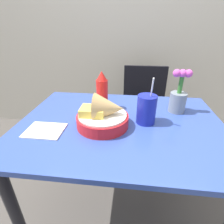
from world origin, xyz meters
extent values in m
plane|color=#4C4742|center=(0.00, 0.00, 0.00)|extent=(12.00, 12.00, 0.00)
cube|color=#B7B2A3|center=(0.00, 1.21, 1.30)|extent=(7.00, 0.06, 2.60)
cube|color=#334C9E|center=(0.00, 0.00, 0.72)|extent=(1.02, 0.75, 0.02)
cylinder|color=black|center=(-0.45, -0.32, 0.36)|extent=(0.05, 0.05, 0.71)
cylinder|color=black|center=(-0.45, 0.32, 0.36)|extent=(0.05, 0.05, 0.71)
cylinder|color=black|center=(0.45, 0.32, 0.36)|extent=(0.05, 0.05, 0.71)
cylinder|color=black|center=(-0.01, 0.51, 0.21)|extent=(0.03, 0.03, 0.43)
cylinder|color=black|center=(0.35, 0.51, 0.21)|extent=(0.03, 0.03, 0.43)
cylinder|color=black|center=(-0.01, 0.87, 0.21)|extent=(0.03, 0.03, 0.43)
cylinder|color=black|center=(0.35, 0.87, 0.21)|extent=(0.03, 0.03, 0.43)
cube|color=black|center=(0.17, 0.69, 0.44)|extent=(0.40, 0.40, 0.02)
cube|color=black|center=(0.17, 0.88, 0.64)|extent=(0.40, 0.03, 0.39)
cylinder|color=red|center=(-0.08, -0.04, 0.76)|extent=(0.25, 0.25, 0.05)
cylinder|color=white|center=(-0.08, -0.04, 0.79)|extent=(0.23, 0.23, 0.01)
cone|color=tan|center=(-0.05, -0.04, 0.83)|extent=(0.14, 0.14, 0.14)
cube|color=#E5C14C|center=(-0.13, -0.06, 0.81)|extent=(0.11, 0.09, 0.04)
cylinder|color=red|center=(-0.12, 0.15, 0.82)|extent=(0.06, 0.06, 0.17)
cone|color=red|center=(-0.12, 0.15, 0.93)|extent=(0.06, 0.06, 0.05)
cylinder|color=#192399|center=(0.12, 0.01, 0.81)|extent=(0.09, 0.09, 0.14)
cylinder|color=black|center=(0.12, 0.01, 0.80)|extent=(0.09, 0.09, 0.12)
cylinder|color=white|center=(0.14, 0.01, 0.87)|extent=(0.01, 0.07, 0.20)
cylinder|color=gray|center=(0.30, 0.16, 0.79)|extent=(0.09, 0.09, 0.11)
cylinder|color=#33722D|center=(0.30, 0.16, 0.89)|extent=(0.02, 0.02, 0.10)
sphere|color=#D14CB2|center=(0.30, 0.16, 0.95)|extent=(0.04, 0.04, 0.04)
sphere|color=#D14CB2|center=(0.27, 0.16, 0.95)|extent=(0.04, 0.04, 0.04)
sphere|color=#D14CB2|center=(0.33, 0.16, 0.95)|extent=(0.04, 0.04, 0.04)
cube|color=white|center=(-0.34, -0.12, 0.74)|extent=(0.17, 0.14, 0.01)
camera|label=1|loc=(0.05, -0.76, 1.18)|focal=28.00mm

